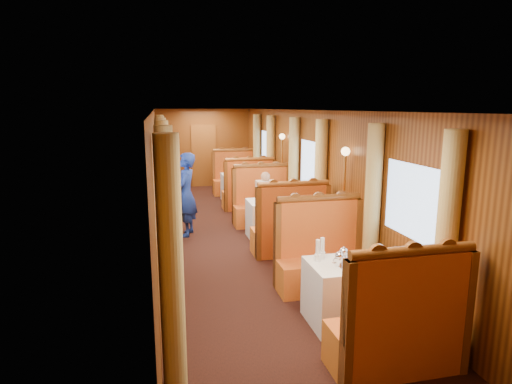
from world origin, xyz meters
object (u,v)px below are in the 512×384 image
object	(u,v)px
table_far	(241,187)
banquette_far_fwd	(249,193)
banquette_far_aft	(235,180)
steward	(186,195)
banquette_near_aft	(321,260)
teapot_right	(355,262)
banquette_mid_aft	(263,205)
fruit_plate	(383,262)
teapot_left	(339,261)
banquette_near_fwd	(398,331)
table_near	(352,292)
tea_tray	(350,265)
banquette_mid_fwd	(290,231)
rose_vase_far	(241,167)
passenger	(266,194)
rose_vase_mid	(275,192)
teapot_back	(343,257)
table_mid	(275,219)

from	to	relation	value
table_far	banquette_far_fwd	size ratio (longest dim) A/B	0.78
banquette_far_aft	steward	distance (m)	4.33
banquette_near_aft	teapot_right	bearing A→B (deg)	-92.20
banquette_mid_aft	fruit_plate	distance (m)	4.64
banquette_mid_aft	teapot_left	world-z (taller)	banquette_mid_aft
banquette_near_fwd	steward	bearing A→B (deg)	108.44
banquette_near_fwd	steward	xyz separation A→B (m)	(-1.69, 5.06, 0.42)
table_near	tea_tray	size ratio (longest dim) A/B	3.09
banquette_near_fwd	banquette_mid_fwd	bearing A→B (deg)	90.00
banquette_mid_fwd	banquette_near_aft	bearing A→B (deg)	-90.00
table_near	banquette_near_aft	distance (m)	1.02
banquette_far_aft	rose_vase_far	xyz separation A→B (m)	(0.02, -0.98, 0.50)
table_near	passenger	world-z (taller)	passenger
banquette_far_fwd	table_far	bearing A→B (deg)	90.00
fruit_plate	table_near	bearing A→B (deg)	163.77
banquette_mid_aft	rose_vase_mid	bearing A→B (deg)	-90.18
fruit_plate	steward	world-z (taller)	steward
banquette_mid_fwd	steward	world-z (taller)	steward
teapot_left	rose_vase_mid	xyz separation A→B (m)	(0.21, 3.58, 0.11)
table_near	tea_tray	xyz separation A→B (m)	(-0.07, -0.07, 0.38)
banquette_near_fwd	teapot_back	world-z (taller)	banquette_near_fwd
banquette_far_fwd	steward	size ratio (longest dim) A/B	0.80
banquette_mid_aft	teapot_back	size ratio (longest dim) A/B	7.71
banquette_mid_fwd	passenger	world-z (taller)	banquette_mid_fwd
tea_tray	passenger	size ratio (longest dim) A/B	0.45
table_mid	teapot_left	size ratio (longest dim) A/B	6.52
banquette_mid_fwd	banquette_far_aft	size ratio (longest dim) A/B	1.00
banquette_mid_fwd	banquette_mid_aft	xyz separation A→B (m)	(0.00, 2.03, 0.00)
table_near	teapot_back	xyz separation A→B (m)	(-0.12, 0.03, 0.45)
banquette_near_aft	banquette_mid_fwd	bearing A→B (deg)	90.00
teapot_left	tea_tray	bearing A→B (deg)	-18.65
banquette_mid_aft	banquette_mid_fwd	bearing A→B (deg)	-90.00
banquette_far_fwd	rose_vase_mid	distance (m)	2.53
passenger	teapot_back	bearing A→B (deg)	-91.59
banquette_mid_fwd	teapot_left	size ratio (longest dim) A/B	8.32
table_mid	tea_tray	bearing A→B (deg)	-91.17
banquette_near_fwd	passenger	size ratio (longest dim) A/B	1.76
banquette_mid_fwd	banquette_far_aft	distance (m)	5.53
teapot_left	rose_vase_far	xyz separation A→B (m)	(0.23, 7.10, 0.11)
fruit_plate	steward	bearing A→B (deg)	115.98
banquette_far_aft	passenger	bearing A→B (deg)	-90.00
banquette_mid_fwd	table_far	size ratio (longest dim) A/B	1.28
teapot_right	table_far	bearing A→B (deg)	108.88
table_mid	banquette_mid_fwd	world-z (taller)	banquette_mid_fwd
table_mid	banquette_mid_fwd	bearing A→B (deg)	-90.00
fruit_plate	steward	size ratio (longest dim) A/B	0.13
banquette_far_fwd	rose_vase_far	xyz separation A→B (m)	(0.02, 1.05, 0.50)
rose_vase_mid	banquette_far_fwd	bearing A→B (deg)	89.93
table_near	banquette_mid_fwd	xyz separation A→B (m)	(0.00, 2.49, 0.05)
banquette_near_aft	banquette_far_aft	xyz separation A→B (m)	(0.00, 7.00, 0.00)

